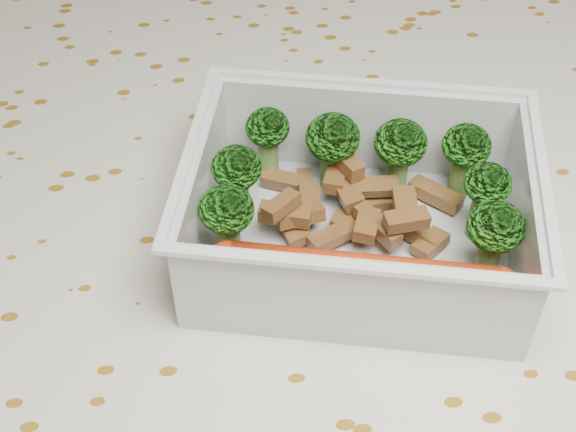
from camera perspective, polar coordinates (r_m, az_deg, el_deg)
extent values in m
cube|color=brown|center=(0.50, 0.14, -4.12)|extent=(1.40, 0.90, 0.04)
cube|color=beige|center=(0.48, 0.14, -2.36)|extent=(1.46, 0.96, 0.01)
cube|color=silver|center=(0.48, 4.87, -2.08)|extent=(0.21, 0.18, 0.00)
cube|color=silver|center=(0.51, 5.57, 6.14)|extent=(0.18, 0.05, 0.06)
cube|color=silver|center=(0.41, 4.56, -6.06)|extent=(0.18, 0.05, 0.06)
cube|color=silver|center=(0.47, 16.30, -0.29)|extent=(0.04, 0.13, 0.06)
cube|color=silver|center=(0.47, -6.08, 1.63)|extent=(0.04, 0.13, 0.06)
cube|color=silver|center=(0.49, 5.87, 9.39)|extent=(0.19, 0.05, 0.00)
cube|color=silver|center=(0.38, 4.79, -3.65)|extent=(0.19, 0.05, 0.00)
cube|color=silver|center=(0.45, 17.75, 2.55)|extent=(0.04, 0.14, 0.00)
cube|color=silver|center=(0.44, -7.02, 4.67)|extent=(0.04, 0.14, 0.00)
cylinder|color=#608C3F|center=(0.51, -1.41, 4.11)|extent=(0.02, 0.02, 0.03)
ellipsoid|color=#268017|center=(0.49, -1.46, 6.33)|extent=(0.03, 0.03, 0.02)
cylinder|color=#608C3F|center=(0.50, 3.10, 3.38)|extent=(0.02, 0.02, 0.03)
ellipsoid|color=#268017|center=(0.49, 3.21, 5.61)|extent=(0.03, 0.03, 0.03)
cylinder|color=#608C3F|center=(0.50, 7.72, 2.98)|extent=(0.02, 0.02, 0.03)
ellipsoid|color=#268017|center=(0.49, 8.01, 5.19)|extent=(0.03, 0.03, 0.03)
cylinder|color=#608C3F|center=(0.51, 12.14, 2.74)|extent=(0.02, 0.02, 0.03)
ellipsoid|color=#268017|center=(0.49, 12.59, 4.92)|extent=(0.03, 0.03, 0.03)
cylinder|color=#608C3F|center=(0.48, -3.55, 1.21)|extent=(0.02, 0.02, 0.03)
ellipsoid|color=#268017|center=(0.46, -3.69, 3.46)|extent=(0.03, 0.03, 0.03)
cylinder|color=#608C3F|center=(0.48, 13.50, 0.07)|extent=(0.02, 0.02, 0.03)
ellipsoid|color=#268017|center=(0.47, 14.02, 2.25)|extent=(0.03, 0.03, 0.02)
cylinder|color=#608C3F|center=(0.46, -4.21, -1.77)|extent=(0.02, 0.02, 0.03)
ellipsoid|color=#268017|center=(0.44, -4.38, 0.48)|extent=(0.03, 0.03, 0.03)
cylinder|color=#608C3F|center=(0.46, 14.00, -2.92)|extent=(0.02, 0.02, 0.03)
ellipsoid|color=#268017|center=(0.45, 14.57, -0.74)|extent=(0.03, 0.03, 0.03)
cube|color=brown|center=(0.47, 0.86, 0.07)|extent=(0.03, 0.02, 0.01)
cube|color=brown|center=(0.48, 4.48, -0.68)|extent=(0.03, 0.02, 0.01)
cube|color=brown|center=(0.47, 8.31, 0.91)|extent=(0.02, 0.02, 0.01)
cube|color=brown|center=(0.49, 3.43, 2.75)|extent=(0.02, 0.03, 0.01)
cube|color=brown|center=(0.50, 1.29, 1.80)|extent=(0.01, 0.04, 0.01)
cube|color=brown|center=(0.48, 0.20, -0.61)|extent=(0.02, 0.03, 0.01)
cube|color=brown|center=(0.46, -0.47, 0.76)|extent=(0.03, 0.02, 0.01)
cube|color=brown|center=(0.48, 10.10, -1.94)|extent=(0.03, 0.02, 0.01)
cube|color=brown|center=(0.48, 9.45, -1.40)|extent=(0.03, 0.03, 0.01)
cube|color=brown|center=(0.50, 6.52, 1.16)|extent=(0.03, 0.02, 0.01)
cube|color=brown|center=(0.48, 4.30, 1.65)|extent=(0.02, 0.03, 0.01)
cube|color=brown|center=(0.49, 4.23, 3.75)|extent=(0.02, 0.03, 0.01)
cube|color=brown|center=(0.50, -0.29, 2.49)|extent=(0.03, 0.02, 0.01)
cube|color=brown|center=(0.47, 3.28, -1.41)|extent=(0.03, 0.02, 0.01)
cube|color=brown|center=(0.46, 8.43, -0.28)|extent=(0.03, 0.01, 0.01)
cube|color=brown|center=(0.50, 10.45, 1.52)|extent=(0.03, 0.03, 0.01)
cube|color=brown|center=(0.47, 5.62, -0.65)|extent=(0.02, 0.03, 0.01)
cube|color=brown|center=(0.48, 1.46, 1.08)|extent=(0.02, 0.02, 0.01)
cube|color=brown|center=(0.49, 5.77, 0.89)|extent=(0.03, 0.01, 0.01)
cube|color=brown|center=(0.47, -0.21, 0.10)|extent=(0.03, 0.02, 0.01)
cube|color=brown|center=(0.49, 6.34, 2.09)|extent=(0.03, 0.01, 0.01)
cube|color=brown|center=(0.47, 6.39, -0.69)|extent=(0.02, 0.03, 0.01)
cylinder|color=red|center=(0.44, 5.28, -4.34)|extent=(0.15, 0.06, 0.03)
sphere|color=red|center=(0.44, 14.78, -5.16)|extent=(0.03, 0.03, 0.03)
sphere|color=red|center=(0.44, -4.23, -3.41)|extent=(0.03, 0.03, 0.03)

